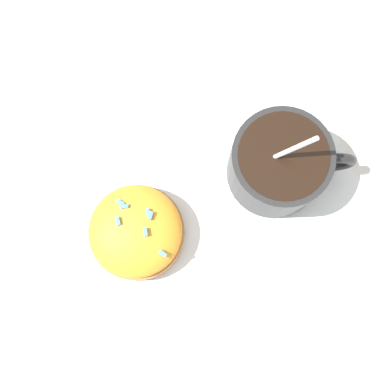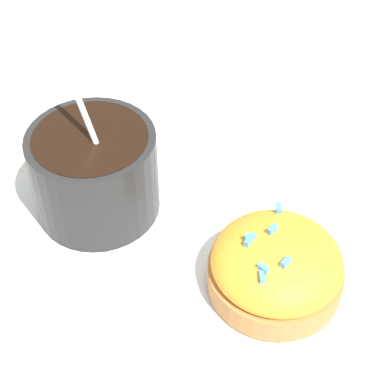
# 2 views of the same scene
# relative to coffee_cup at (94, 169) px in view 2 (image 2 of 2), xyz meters

# --- Properties ---
(ground_plane) EXTENTS (3.00, 3.00, 0.00)m
(ground_plane) POSITION_rel_coffee_cup_xyz_m (0.07, 0.01, -0.04)
(ground_plane) COLOR silver
(paper_napkin) EXTENTS (0.28, 0.27, 0.00)m
(paper_napkin) POSITION_rel_coffee_cup_xyz_m (0.07, 0.01, -0.04)
(paper_napkin) COLOR white
(paper_napkin) RESTS_ON ground_plane
(coffee_cup) EXTENTS (0.11, 0.09, 0.11)m
(coffee_cup) POSITION_rel_coffee_cup_xyz_m (0.00, 0.00, 0.00)
(coffee_cup) COLOR black
(coffee_cup) RESTS_ON paper_napkin
(frosted_pastry) EXTENTS (0.09, 0.09, 0.04)m
(frosted_pastry) POSITION_rel_coffee_cup_xyz_m (0.14, 0.01, -0.02)
(frosted_pastry) COLOR #B2753D
(frosted_pastry) RESTS_ON paper_napkin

